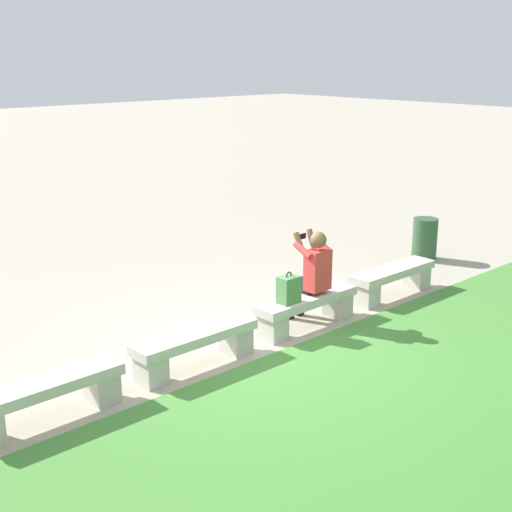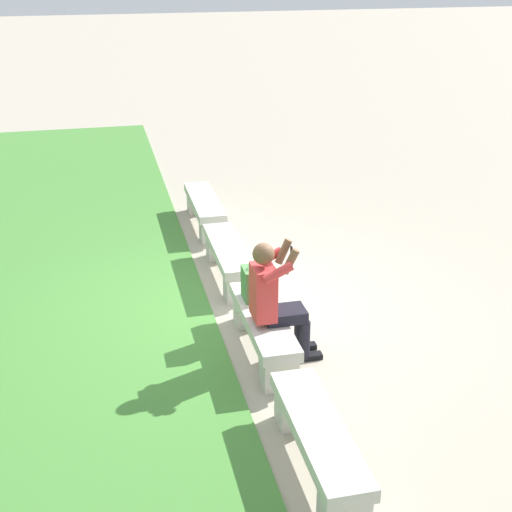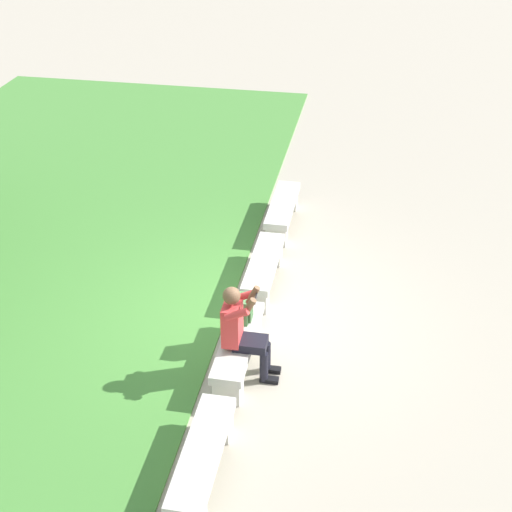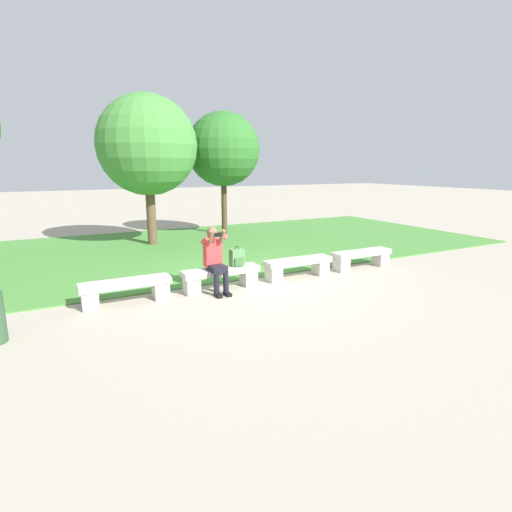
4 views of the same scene
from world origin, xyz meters
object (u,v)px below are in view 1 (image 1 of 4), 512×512
bench_mid (195,344)px  bench_main (393,278)px  trash_bin (425,239)px  bench_near (307,307)px  backpack (288,290)px  person_photographer (311,272)px  bench_far (46,395)px

bench_mid → bench_main: bearing=180.0°
bench_mid → trash_bin: 5.94m
bench_near → backpack: (0.38, 0.02, 0.33)m
person_photographer → bench_far: bearing=1.1°
bench_main → backpack: 2.31m
trash_bin → bench_mid: bearing=8.3°
bench_near → person_photographer: person_photographer is taller
bench_mid → person_photographer: (-2.06, -0.08, 0.45)m
bench_far → trash_bin: size_ratio=2.19×
bench_near → bench_mid: size_ratio=1.00×
person_photographer → backpack: bearing=10.5°
bench_main → trash_bin: bearing=-157.5°
bench_mid → backpack: (-1.53, 0.02, 0.33)m
bench_far → backpack: size_ratio=3.83×
bench_mid → trash_bin: bearing=-171.7°
person_photographer → backpack: size_ratio=3.08×
bench_near → bench_mid: 1.91m
bench_main → person_photographer: bearing=-2.5°
bench_near → bench_main: bearing=180.0°
bench_near → bench_far: size_ratio=1.00×
bench_main → bench_mid: size_ratio=1.00×
trash_bin → person_photographer: bearing=11.5°
bench_main → person_photographer: 1.81m
bench_main → bench_far: size_ratio=1.00×
bench_main → bench_near: (1.91, 0.00, 0.00)m
backpack → trash_bin: (-4.36, -0.88, -0.25)m
bench_near → trash_bin: 4.07m
bench_main → backpack: (2.29, 0.02, 0.33)m
bench_mid → trash_bin: (-5.88, -0.85, 0.08)m
bench_main → bench_near: same height
bench_main → bench_near: bearing=0.0°
bench_far → bench_near: bearing=180.0°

